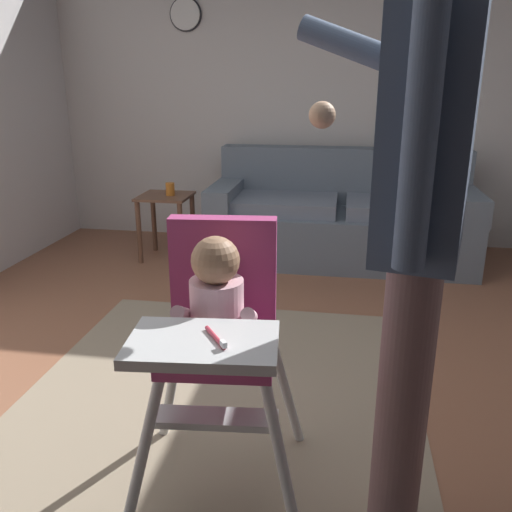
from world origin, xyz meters
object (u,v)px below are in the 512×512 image
adult_standing (418,232)px  sippy_cup (170,189)px  couch (342,218)px  wall_clock (186,14)px  side_table (166,212)px  toy_ball (218,349)px  high_chair (218,318)px

adult_standing → sippy_cup: bearing=-46.3°
couch → wall_clock: 2.15m
adult_standing → side_table: size_ratio=3.41×
toy_ball → sippy_cup: size_ratio=1.78×
sippy_cup → wall_clock: 1.52m
couch → high_chair: bearing=-7.8°
high_chair → sippy_cup: high_chair is taller
adult_standing → wall_clock: size_ratio=6.44×
couch → toy_ball: (-0.59, -1.88, -0.24)m
high_chair → adult_standing: size_ratio=0.54×
toy_ball → wall_clock: (-0.79, 2.36, 1.82)m
sippy_cup → wall_clock: bearing=92.3°
high_chair → adult_standing: adult_standing is taller
wall_clock → side_table: bearing=-91.3°
high_chair → sippy_cup: bearing=-164.0°
side_table → wall_clock: wall_clock is taller
couch → side_table: bearing=-80.4°
high_chair → couch: bearing=166.7°
wall_clock → high_chair: bearing=-72.5°
side_table → sippy_cup: 0.20m
adult_standing → toy_ball: adult_standing is taller
high_chair → side_table: bearing=-163.1°
side_table → sippy_cup: (0.05, 0.00, 0.19)m
couch → sippy_cup: couch is taller
couch → wall_clock: bearing=-109.1°
couch → toy_ball: size_ratio=11.56×
side_table → wall_clock: (0.02, 0.71, 1.53)m
sippy_cup → wall_clock: (-0.03, 0.71, 1.34)m
side_table → wall_clock: bearing=88.7°
adult_standing → wall_clock: wall_clock is taller
sippy_cup → wall_clock: size_ratio=0.36×
high_chair → wall_clock: bearing=-168.0°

